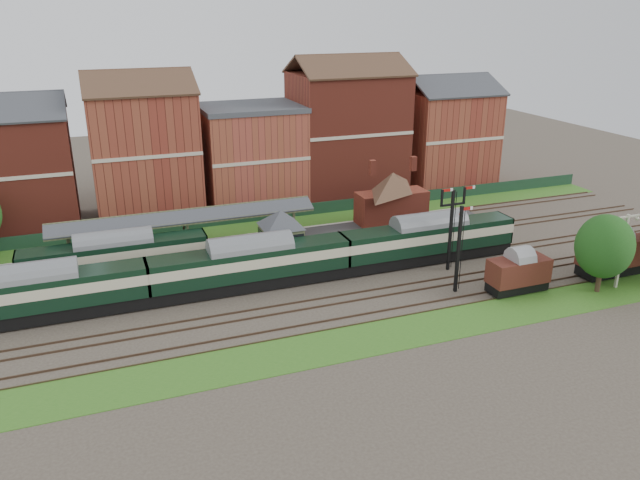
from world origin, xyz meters
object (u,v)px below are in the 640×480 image
object	(u,v)px
semaphore_bracket	(451,224)
platform_railcar	(115,256)
goods_van_a	(518,272)
dmu_train	(251,264)
signal_box	(281,238)

from	to	relation	value
semaphore_bracket	platform_railcar	xyz separation A→B (m)	(-30.09, 9.00, -2.36)
goods_van_a	semaphore_bracket	bearing A→B (deg)	115.03
platform_railcar	goods_van_a	world-z (taller)	platform_railcar
dmu_train	platform_railcar	distance (m)	12.94
platform_railcar	semaphore_bracket	bearing A→B (deg)	-16.65
platform_railcar	goods_van_a	size ratio (longest dim) A/B	3.11
semaphore_bracket	signal_box	bearing A→B (deg)	159.08
semaphore_bracket	platform_railcar	size ratio (longest dim) A/B	0.49
dmu_train	platform_railcar	xyz separation A→B (m)	(-11.19, 6.50, -0.15)
signal_box	platform_railcar	world-z (taller)	signal_box
signal_box	platform_railcar	bearing A→B (deg)	167.81
platform_railcar	goods_van_a	distance (m)	36.57
platform_railcar	signal_box	bearing A→B (deg)	-12.19
dmu_train	platform_railcar	world-z (taller)	dmu_train
signal_box	dmu_train	xyz separation A→B (m)	(-3.85, -3.25, -0.76)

